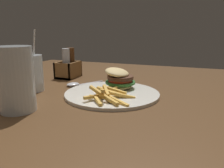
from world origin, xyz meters
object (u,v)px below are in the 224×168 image
(beer_glass, at_px, (16,81))
(spoon, at_px, (75,84))
(meal_plate_near, at_px, (114,88))
(juice_glass, at_px, (33,74))
(condiment_caddy, at_px, (68,67))

(beer_glass, bearing_deg, spoon, -0.80)
(meal_plate_near, relative_size, juice_glass, 1.46)
(beer_glass, distance_m, spoon, 0.30)
(juice_glass, xyz_separation_m, condiment_caddy, (0.24, 0.01, -0.01))
(spoon, bearing_deg, condiment_caddy, -107.80)
(spoon, distance_m, condiment_caddy, 0.17)
(meal_plate_near, bearing_deg, condiment_caddy, 58.95)
(meal_plate_near, distance_m, juice_glass, 0.29)
(beer_glass, xyz_separation_m, juice_glass, (0.18, 0.10, -0.02))
(meal_plate_near, relative_size, condiment_caddy, 2.35)
(juice_glass, relative_size, spoon, 1.43)
(juice_glass, bearing_deg, spoon, -41.94)
(juice_glass, height_order, spoon, juice_glass)
(meal_plate_near, bearing_deg, beer_glass, 142.64)
(beer_glass, relative_size, spoon, 1.15)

